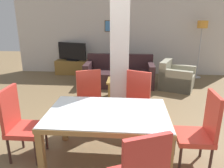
# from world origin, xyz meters

# --- Properties ---
(ground_plane) EXTENTS (18.00, 18.00, 0.00)m
(ground_plane) POSITION_xyz_m (0.00, 0.00, 0.00)
(ground_plane) COLOR brown
(back_wall) EXTENTS (7.20, 0.09, 2.70)m
(back_wall) POSITION_xyz_m (-0.00, 4.83, 1.35)
(back_wall) COLOR silver
(back_wall) RESTS_ON ground_plane
(divider_pillar) EXTENTS (0.33, 0.29, 2.70)m
(divider_pillar) POSITION_xyz_m (0.09, 1.33, 1.35)
(divider_pillar) COLOR silver
(divider_pillar) RESTS_ON ground_plane
(dining_table) EXTENTS (1.61, 1.04, 0.75)m
(dining_table) POSITION_xyz_m (0.00, 0.00, 0.61)
(dining_table) COLOR #9F7643
(dining_table) RESTS_ON ground_plane
(dining_chair_head_right) EXTENTS (0.46, 0.46, 1.05)m
(dining_chair_head_right) POSITION_xyz_m (1.23, 0.00, 0.55)
(dining_chair_head_right) COLOR #D13E31
(dining_chair_head_right) RESTS_ON ground_plane
(dining_chair_far_left) EXTENTS (0.60, 0.60, 1.05)m
(dining_chair_far_left) POSITION_xyz_m (-0.40, 0.93, 0.55)
(dining_chair_far_left) COLOR #C93D2C
(dining_chair_far_left) RESTS_ON ground_plane
(dining_chair_head_left) EXTENTS (0.46, 0.46, 1.05)m
(dining_chair_head_left) POSITION_xyz_m (-1.24, 0.00, 0.55)
(dining_chair_head_left) COLOR red
(dining_chair_head_left) RESTS_ON ground_plane
(dining_chair_far_right) EXTENTS (0.60, 0.60, 1.05)m
(dining_chair_far_right) POSITION_xyz_m (0.40, 0.93, 0.55)
(dining_chair_far_right) COLOR #CE3C2F
(dining_chair_far_right) RESTS_ON ground_plane
(sofa) EXTENTS (1.95, 0.93, 0.84)m
(sofa) POSITION_xyz_m (-0.02, 3.51, 0.29)
(sofa) COLOR #362023
(sofa) RESTS_ON ground_plane
(armchair) EXTENTS (1.09, 1.08, 0.77)m
(armchair) POSITION_xyz_m (1.56, 3.29, 0.27)
(armchair) COLOR gray
(armchair) RESTS_ON ground_plane
(coffee_table) EXTENTS (0.73, 0.56, 0.45)m
(coffee_table) POSITION_xyz_m (0.11, 2.45, 0.23)
(coffee_table) COLOR olive
(coffee_table) RESTS_ON ground_plane
(bottle) EXTENTS (0.07, 0.07, 0.26)m
(bottle) POSITION_xyz_m (0.11, 2.58, 0.55)
(bottle) COLOR #B2B7BC
(bottle) RESTS_ON coffee_table
(tv_stand) EXTENTS (1.15, 0.40, 0.48)m
(tv_stand) POSITION_xyz_m (-1.66, 4.55, 0.24)
(tv_stand) COLOR olive
(tv_stand) RESTS_ON ground_plane
(tv_screen) EXTENTS (1.00, 0.35, 0.60)m
(tv_screen) POSITION_xyz_m (-1.66, 4.55, 0.77)
(tv_screen) COLOR black
(tv_screen) RESTS_ON tv_stand
(floor_lamp) EXTENTS (0.31, 0.31, 1.79)m
(floor_lamp) POSITION_xyz_m (2.47, 4.47, 1.50)
(floor_lamp) COLOR #B7B7BC
(floor_lamp) RESTS_ON ground_plane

